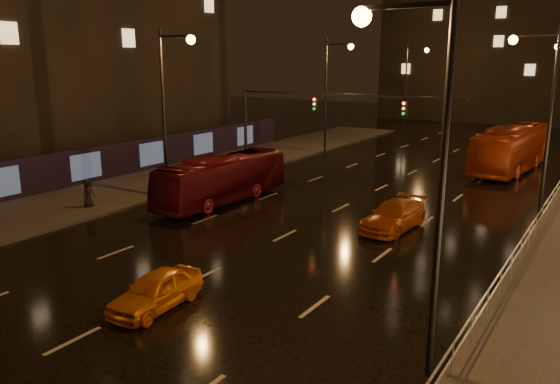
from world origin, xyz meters
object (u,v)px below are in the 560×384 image
(taxi_near, at_px, (156,290))
(taxi_far, at_px, (394,216))
(bus_red, at_px, (223,179))
(bus_curb, at_px, (512,149))
(pedestrian_c, at_px, (88,193))

(taxi_near, xyz_separation_m, taxi_far, (3.50, 12.82, 0.05))
(bus_red, xyz_separation_m, taxi_near, (7.09, -12.55, -0.75))
(bus_red, bearing_deg, taxi_near, -59.57)
(bus_red, height_order, taxi_far, bus_red)
(bus_red, distance_m, taxi_near, 14.43)
(taxi_far, bearing_deg, bus_red, -174.41)
(taxi_far, bearing_deg, bus_curb, 88.13)
(taxi_near, bearing_deg, taxi_far, 71.58)
(bus_red, distance_m, pedestrian_c, 7.62)
(bus_red, relative_size, pedestrian_c, 6.33)
(taxi_near, height_order, taxi_far, taxi_far)
(bus_curb, bearing_deg, taxi_near, -95.25)
(taxi_near, bearing_deg, bus_curb, 77.04)
(bus_red, xyz_separation_m, taxi_far, (10.59, 0.27, -0.70))
(bus_red, distance_m, bus_curb, 22.99)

